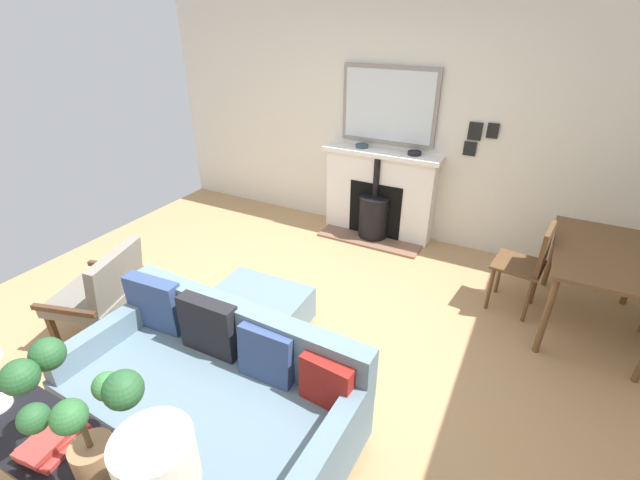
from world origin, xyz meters
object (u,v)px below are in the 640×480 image
at_px(fireplace, 378,198).
at_px(mantel_bowl_far, 414,153).
at_px(console_table, 80,472).
at_px(dining_chair_near_fireplace, 530,261).
at_px(mantel_bowl_near, 362,146).
at_px(armchair_accent, 103,289).
at_px(ottoman, 259,308).
at_px(table_lamp_far_end, 157,464).
at_px(sofa, 214,389).
at_px(dining_table, 605,262).
at_px(book_stack, 54,439).
at_px(potted_plant, 77,405).

bearing_deg(fireplace, mantel_bowl_far, 96.24).
relative_size(console_table, dining_chair_near_fireplace, 1.77).
bearing_deg(mantel_bowl_near, armchair_accent, -20.05).
bearing_deg(armchair_accent, ottoman, 119.86).
height_order(console_table, table_lamp_far_end, table_lamp_far_end).
xyz_separation_m(sofa, ottoman, (-0.92, -0.32, -0.11)).
bearing_deg(mantel_bowl_near, dining_table, 71.28).
bearing_deg(ottoman, table_lamp_far_end, 26.83).
height_order(sofa, book_stack, book_stack).
height_order(ottoman, book_stack, book_stack).
relative_size(fireplace, console_table, 0.89).
relative_size(armchair_accent, dining_table, 0.69).
bearing_deg(fireplace, table_lamp_far_end, 9.78).
relative_size(sofa, potted_plant, 3.25).
relative_size(ottoman, book_stack, 2.75).
bearing_deg(sofa, dining_chair_near_fireplace, 144.76).
bearing_deg(potted_plant, ottoman, -165.29).
height_order(fireplace, book_stack, fireplace).
relative_size(armchair_accent, console_table, 0.53).
distance_m(fireplace, ottoman, 2.19).
distance_m(mantel_bowl_near, sofa, 3.23).
bearing_deg(armchair_accent, potted_plant, 53.52).
relative_size(ottoman, potted_plant, 1.37).
height_order(fireplace, armchair_accent, fireplace).
bearing_deg(ottoman, book_stack, 6.32).
relative_size(table_lamp_far_end, potted_plant, 0.81).
bearing_deg(ottoman, dining_table, 119.09).
distance_m(mantel_bowl_far, dining_table, 2.09).
distance_m(mantel_bowl_near, potted_plant, 3.98).
xyz_separation_m(armchair_accent, book_stack, (1.15, 1.26, 0.32)).
relative_size(table_lamp_far_end, book_stack, 1.62).
height_order(mantel_bowl_far, dining_chair_near_fireplace, mantel_bowl_far).
bearing_deg(fireplace, sofa, 1.85).
xyz_separation_m(fireplace, mantel_bowl_near, (-0.04, -0.26, 0.59)).
distance_m(sofa, console_table, 0.90).
xyz_separation_m(fireplace, book_stack, (3.93, -0.02, 0.31)).
xyz_separation_m(fireplace, dining_table, (0.80, 2.23, 0.18)).
xyz_separation_m(console_table, potted_plant, (-0.03, 0.14, 0.46)).
distance_m(mantel_bowl_near, armchair_accent, 3.06).
relative_size(mantel_bowl_near, sofa, 0.08).
xyz_separation_m(console_table, table_lamp_far_end, (0.00, 0.57, 0.44)).
bearing_deg(mantel_bowl_far, dining_chair_near_fireplace, 57.52).
xyz_separation_m(mantel_bowl_near, dining_chair_near_fireplace, (0.85, 1.96, -0.55)).
relative_size(fireplace, potted_plant, 2.38).
xyz_separation_m(sofa, book_stack, (0.84, -0.12, 0.44)).
relative_size(mantel_bowl_far, dining_chair_near_fireplace, 0.17).
bearing_deg(armchair_accent, dining_table, 119.32).
bearing_deg(ottoman, mantel_bowl_far, 165.24).
distance_m(mantel_bowl_near, table_lamp_far_end, 4.08).
height_order(armchair_accent, book_stack, book_stack).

